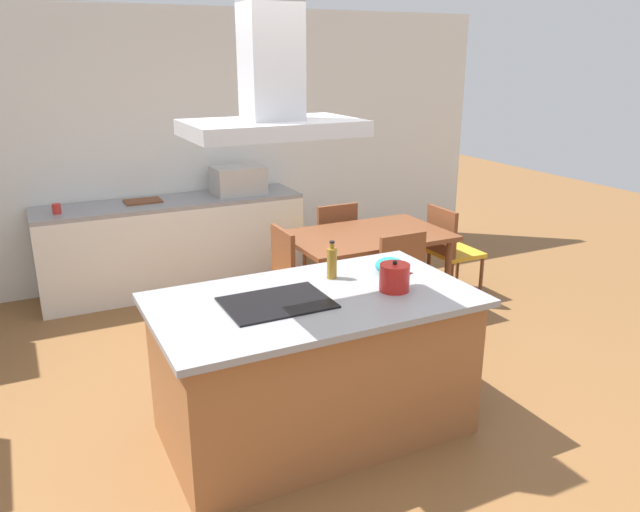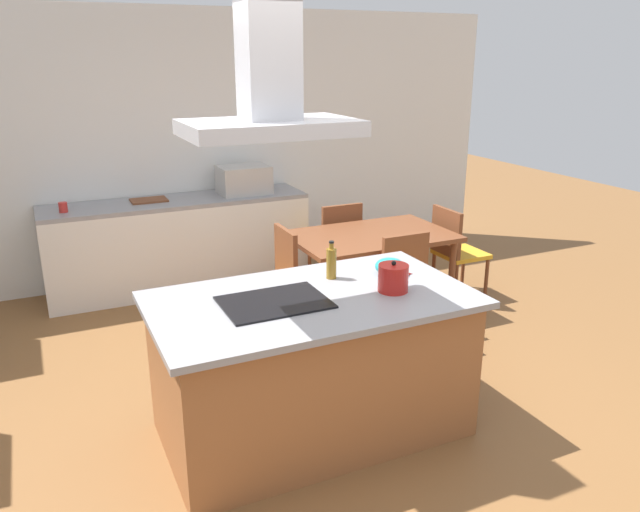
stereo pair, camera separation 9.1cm
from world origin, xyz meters
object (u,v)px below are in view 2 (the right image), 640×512
tea_kettle (393,278)px  cutting_board (149,200)px  chair_at_right_end (454,247)px  cooktop (274,302)px  countertop_microwave (244,180)px  dining_table (371,243)px  chair_at_left_end (274,275)px  coffee_mug_red (63,207)px  chair_facing_back_wall (337,241)px  chair_facing_island (412,284)px  olive_oil_bottle (331,263)px  mixing_bowl (390,266)px  range_hood (269,86)px

tea_kettle → cutting_board: tea_kettle is taller
cutting_board → chair_at_right_end: (2.56, -1.46, -0.40)m
tea_kettle → cooktop: bearing=170.4°
countertop_microwave → dining_table: 1.62m
countertop_microwave → chair_at_left_end: bearing=-99.0°
chair_at_right_end → tea_kettle: bearing=-136.4°
coffee_mug_red → dining_table: bearing=-28.9°
cooktop → chair_facing_back_wall: cooktop is taller
chair_facing_island → olive_oil_bottle: bearing=-150.3°
tea_kettle → cutting_board: bearing=106.2°
mixing_bowl → countertop_microwave: countertop_microwave is taller
cooktop → chair_facing_back_wall: bearing=55.4°
chair_at_right_end → coffee_mug_red: bearing=158.1°
countertop_microwave → cutting_board: countertop_microwave is taller
cooktop → range_hood: size_ratio=0.67×
mixing_bowl → cutting_board: size_ratio=0.57×
chair_facing_back_wall → chair_at_left_end: bearing=-144.0°
tea_kettle → dining_table: tea_kettle is taller
countertop_microwave → chair_facing_back_wall: bearing=-47.1°
mixing_bowl → countertop_microwave: 2.74m
mixing_bowl → chair_at_right_end: (1.53, 1.33, -0.44)m
mixing_bowl → chair_at_right_end: bearing=40.8°
chair_at_left_end → mixing_bowl: bearing=-77.4°
chair_at_left_end → countertop_microwave: bearing=81.0°
countertop_microwave → range_hood: (-0.78, -2.88, 1.06)m
coffee_mug_red → cutting_board: size_ratio=0.26×
tea_kettle → dining_table: bearing=64.6°
chair_facing_back_wall → range_hood: range_hood is taller
chair_at_right_end → range_hood: (-2.39, -1.47, 1.59)m
countertop_microwave → chair_facing_back_wall: (0.69, -0.75, -0.53)m
range_hood → tea_kettle: bearing=-9.6°
dining_table → chair_at_right_end: (0.92, 0.00, -0.16)m
range_hood → chair_at_right_end: bearing=31.6°
cooktop → dining_table: cooktop is taller
chair_at_right_end → olive_oil_bottle: bearing=-147.2°
tea_kettle → chair_at_right_end: size_ratio=0.26×
dining_table → chair_facing_island: chair_facing_island is taller
countertop_microwave → dining_table: size_ratio=0.36×
chair_facing_island → chair_at_left_end: bearing=144.0°
cooktop → chair_at_left_end: cooktop is taller
olive_oil_bottle → countertop_microwave: bearing=83.5°
olive_oil_bottle → mixing_bowl: (0.37, -0.09, -0.05)m
countertop_microwave → chair_at_right_end: 2.20m
chair_at_right_end → chair_facing_island: same height
tea_kettle → chair_facing_island: bearing=50.7°
olive_oil_bottle → dining_table: (0.99, 1.23, -0.34)m
chair_facing_island → chair_facing_back_wall: bearing=90.0°
dining_table → chair_facing_back_wall: (0.00, 0.67, -0.16)m
dining_table → chair_facing_island: (0.00, -0.67, -0.16)m
cooktop → coffee_mug_red: bearing=108.7°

